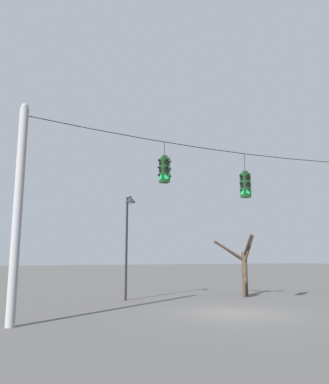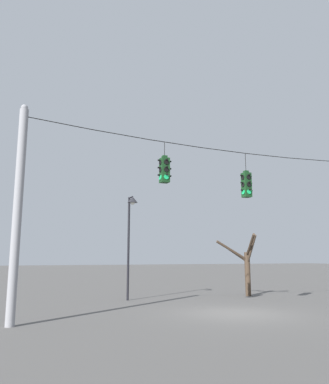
{
  "view_description": "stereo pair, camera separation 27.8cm",
  "coord_description": "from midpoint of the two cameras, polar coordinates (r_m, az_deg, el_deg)",
  "views": [
    {
      "loc": [
        -8.95,
        -12.98,
        2.19
      ],
      "look_at": [
        -2.9,
        0.39,
        4.77
      ],
      "focal_mm": 35.0,
      "sensor_mm": 36.0,
      "label": 1
    },
    {
      "loc": [
        -8.69,
        -13.09,
        2.19
      ],
      "look_at": [
        -2.9,
        0.39,
        4.77
      ],
      "focal_mm": 35.0,
      "sensor_mm": 36.0,
      "label": 2
    }
  ],
  "objects": [
    {
      "name": "ground_plane",
      "position": [
        15.89,
        11.27,
        -17.7
      ],
      "size": [
        200.0,
        200.0,
        0.0
      ],
      "primitive_type": "plane",
      "color": "#565451"
    },
    {
      "name": "utility_pole_left",
      "position": [
        13.53,
        -20.95,
        -2.64
      ],
      "size": [
        0.3,
        0.3,
        7.55
      ],
      "color": "gray",
      "rests_on": "ground_plane"
    },
    {
      "name": "span_wire",
      "position": [
        16.74,
        9.7,
        6.56
      ],
      "size": [
        16.62,
        0.03,
        0.34
      ],
      "color": "black"
    },
    {
      "name": "traffic_light_over_intersection",
      "position": [
        15.08,
        0.53,
        3.39
      ],
      "size": [
        0.58,
        0.58,
        1.69
      ],
      "color": "#143819"
    },
    {
      "name": "traffic_light_near_left_pole",
      "position": [
        16.96,
        12.83,
        1.1
      ],
      "size": [
        0.58,
        0.58,
        2.0
      ],
      "color": "#143819"
    },
    {
      "name": "street_lamp",
      "position": [
        19.94,
        -4.76,
        -4.29
      ],
      "size": [
        0.53,
        0.91,
        5.42
      ],
      "color": "black",
      "rests_on": "ground_plane"
    },
    {
      "name": "bare_tree",
      "position": [
        22.68,
        12.63,
        -10.75
      ],
      "size": [
        2.14,
        2.16,
        3.5
      ],
      "color": "#423326",
      "rests_on": "ground_plane"
    }
  ]
}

